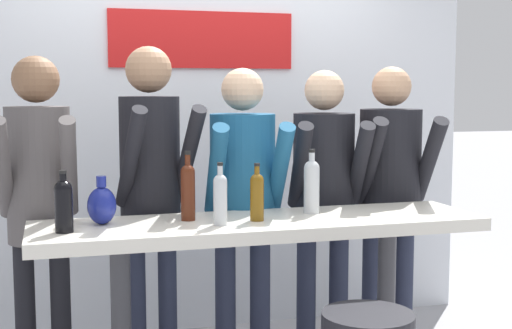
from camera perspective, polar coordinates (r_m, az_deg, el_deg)
back_wall at (r=4.67m, az=-4.59°, el=3.78°), size 3.71×0.12×2.79m
tasting_table at (r=3.38m, az=0.39°, el=-7.25°), size 2.11×0.55×0.98m
person_far_left at (r=3.63m, az=-16.97°, el=-1.86°), size 0.38×0.52×1.74m
person_left at (r=3.66m, az=-8.41°, el=-0.96°), size 0.42×0.56×1.80m
person_center_left at (r=3.72m, az=-1.05°, el=-2.12°), size 0.43×0.54×1.69m
person_center at (r=3.96m, az=5.45°, el=-1.69°), size 0.46×0.57×1.68m
person_center_right at (r=4.12m, az=10.69°, el=-1.29°), size 0.46×0.57×1.71m
wine_bottle_0 at (r=3.50m, az=4.47°, el=-1.55°), size 0.08×0.08×0.32m
wine_bottle_1 at (r=3.29m, az=0.08°, el=-2.41°), size 0.06×0.06×0.27m
wine_bottle_2 at (r=3.13m, az=-15.14°, el=-3.02°), size 0.08×0.08×0.27m
wine_bottle_3 at (r=3.31m, az=-5.47°, el=-1.98°), size 0.07×0.07×0.32m
wine_bottle_4 at (r=3.18m, az=-2.88°, el=-2.60°), size 0.06×0.06×0.28m
decorative_vase at (r=3.28m, az=-12.24°, el=-3.18°), size 0.13×0.13×0.22m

